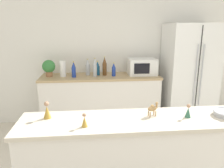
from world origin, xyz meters
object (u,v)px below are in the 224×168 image
at_px(back_bottle_0, 114,70).
at_px(wise_man_figurine_purple, 47,111).
at_px(back_bottle_6, 74,69).
at_px(back_bottle_2, 88,67).
at_px(back_bottle_1, 98,68).
at_px(paper_towel_roll, 63,69).
at_px(back_bottle_3, 95,68).
at_px(refrigerator, 188,76).
at_px(microwave, 142,67).
at_px(wise_man_figurine_crimson, 84,121).
at_px(wise_man_figurine_blue, 188,112).
at_px(potted_plant, 49,67).
at_px(back_bottle_5, 74,70).
at_px(back_bottle_4, 105,66).
at_px(camel_figurine, 153,108).

height_order(back_bottle_0, wise_man_figurine_purple, back_bottle_0).
height_order(back_bottle_0, back_bottle_6, back_bottle_6).
bearing_deg(wise_man_figurine_purple, back_bottle_2, 79.98).
bearing_deg(back_bottle_0, back_bottle_1, 157.00).
distance_m(paper_towel_roll, back_bottle_2, 0.42).
bearing_deg(back_bottle_0, back_bottle_3, -177.48).
bearing_deg(back_bottle_6, wise_man_figurine_purple, -93.08).
relative_size(refrigerator, back_bottle_1, 7.45).
xyz_separation_m(microwave, back_bottle_0, (-0.51, -0.08, -0.03)).
distance_m(back_bottle_1, wise_man_figurine_crimson, 2.12).
bearing_deg(back_bottle_2, wise_man_figurine_blue, -65.88).
relative_size(paper_towel_roll, wise_man_figurine_purple, 1.72).
bearing_deg(back_bottle_3, back_bottle_6, 162.54).
bearing_deg(refrigerator, back_bottle_2, 175.93).
bearing_deg(wise_man_figurine_purple, potted_plant, 99.50).
xyz_separation_m(back_bottle_3, wise_man_figurine_blue, (0.78, -1.88, -0.07)).
xyz_separation_m(paper_towel_roll, back_bottle_5, (0.19, -0.07, -0.01)).
bearing_deg(back_bottle_0, back_bottle_4, 151.96).
relative_size(back_bottle_2, wise_man_figurine_purple, 1.82).
distance_m(paper_towel_roll, back_bottle_0, 0.86).
distance_m(back_bottle_4, wise_man_figurine_crimson, 2.10).
bearing_deg(back_bottle_6, wise_man_figurine_crimson, -83.75).
bearing_deg(back_bottle_3, potted_plant, 173.28).
xyz_separation_m(paper_towel_roll, back_bottle_6, (0.18, 0.05, -0.02)).
xyz_separation_m(back_bottle_6, wise_man_figurine_crimson, (0.23, -2.10, -0.04)).
xyz_separation_m(microwave, wise_man_figurine_purple, (-1.29, -1.88, -0.04)).
height_order(paper_towel_roll, wise_man_figurine_crimson, paper_towel_roll).
xyz_separation_m(potted_plant, paper_towel_roll, (0.23, -0.03, -0.03)).
height_order(microwave, back_bottle_3, back_bottle_3).
bearing_deg(wise_man_figurine_blue, paper_towel_roll, 124.23).
distance_m(back_bottle_1, back_bottle_6, 0.41).
height_order(back_bottle_2, wise_man_figurine_crimson, back_bottle_2).
height_order(back_bottle_5, wise_man_figurine_purple, back_bottle_5).
relative_size(back_bottle_6, wise_man_figurine_blue, 2.01).
relative_size(refrigerator, wise_man_figurine_purple, 11.64).
distance_m(paper_towel_roll, camel_figurine, 2.14).
bearing_deg(back_bottle_6, back_bottle_3, -17.46).
distance_m(back_bottle_6, wise_man_figurine_crimson, 2.11).
bearing_deg(camel_figurine, wise_man_figurine_purple, 177.18).
xyz_separation_m(paper_towel_roll, back_bottle_3, (0.54, -0.06, 0.02)).
bearing_deg(back_bottle_6, back_bottle_5, -87.25).
bearing_deg(microwave, wise_man_figurine_crimson, -114.69).
bearing_deg(back_bottle_3, back_bottle_0, 2.52).
xyz_separation_m(refrigerator, back_bottle_5, (-2.01, -0.03, 0.15)).
xyz_separation_m(microwave, back_bottle_3, (-0.83, -0.10, 0.01)).
relative_size(back_bottle_1, wise_man_figurine_blue, 1.96).
distance_m(wise_man_figurine_blue, wise_man_figurine_crimson, 0.92).
distance_m(back_bottle_6, wise_man_figurine_purple, 1.89).
xyz_separation_m(back_bottle_1, camel_figurine, (0.43, -1.95, -0.01)).
relative_size(back_bottle_6, wise_man_figurine_crimson, 2.13).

